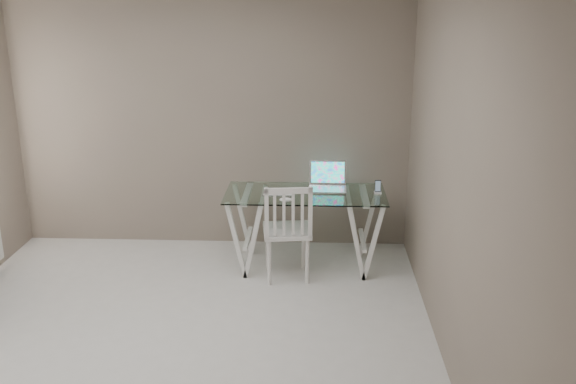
% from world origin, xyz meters
% --- Properties ---
extents(room, '(4.50, 4.52, 2.71)m').
position_xyz_m(room, '(-0.06, 0.02, 1.72)').
color(room, beige).
rests_on(room, ground).
extents(desk, '(1.50, 0.70, 0.75)m').
position_xyz_m(desk, '(0.96, 1.64, 0.38)').
color(desk, silver).
rests_on(desk, ground).
extents(chair, '(0.47, 0.47, 0.93)m').
position_xyz_m(chair, '(0.81, 1.33, 0.51)').
color(chair, silver).
rests_on(chair, ground).
extents(laptop, '(0.36, 0.32, 0.24)m').
position_xyz_m(laptop, '(1.18, 1.81, 0.80)').
color(laptop, silver).
rests_on(laptop, desk).
extents(keyboard, '(0.30, 0.13, 0.01)m').
position_xyz_m(keyboard, '(0.71, 1.59, 0.75)').
color(keyboard, silver).
rests_on(keyboard, desk).
extents(mouse, '(0.12, 0.07, 0.04)m').
position_xyz_m(mouse, '(0.79, 1.38, 0.77)').
color(mouse, white).
rests_on(mouse, desk).
extents(phone_dock, '(0.07, 0.07, 0.13)m').
position_xyz_m(phone_dock, '(1.64, 1.66, 0.78)').
color(phone_dock, white).
rests_on(phone_dock, desk).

